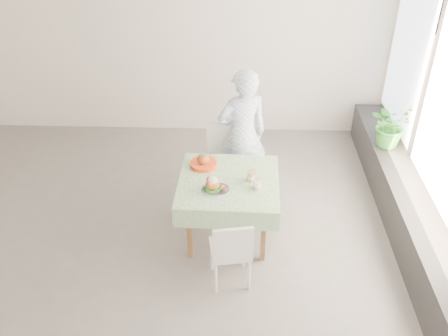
{
  "coord_description": "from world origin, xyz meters",
  "views": [
    {
      "loc": [
        0.91,
        -4.26,
        3.72
      ],
      "look_at": [
        0.76,
        0.08,
        0.86
      ],
      "focal_mm": 40.0,
      "sensor_mm": 36.0,
      "label": 1
    }
  ],
  "objects_px": {
    "cafe_table": "(228,202)",
    "diner": "(242,135)",
    "chair_far": "(224,179)",
    "chair_near": "(230,262)",
    "potted_plant": "(391,124)",
    "juice_cup_orange": "(251,176)",
    "main_dish": "(214,186)"
  },
  "relations": [
    {
      "from": "diner",
      "to": "potted_plant",
      "type": "bearing_deg",
      "value": 173.24
    },
    {
      "from": "main_dish",
      "to": "potted_plant",
      "type": "relative_size",
      "value": 0.52
    },
    {
      "from": "main_dish",
      "to": "chair_far",
      "type": "bearing_deg",
      "value": 85.26
    },
    {
      "from": "chair_far",
      "to": "diner",
      "type": "height_order",
      "value": "diner"
    },
    {
      "from": "cafe_table",
      "to": "chair_far",
      "type": "xyz_separation_m",
      "value": [
        -0.07,
        0.67,
        -0.16
      ]
    },
    {
      "from": "main_dish",
      "to": "potted_plant",
      "type": "bearing_deg",
      "value": 33.35
    },
    {
      "from": "diner",
      "to": "main_dish",
      "type": "xyz_separation_m",
      "value": [
        -0.28,
        -0.99,
        -0.04
      ]
    },
    {
      "from": "diner",
      "to": "chair_far",
      "type": "bearing_deg",
      "value": 13.21
    },
    {
      "from": "cafe_table",
      "to": "diner",
      "type": "bearing_deg",
      "value": 80.26
    },
    {
      "from": "juice_cup_orange",
      "to": "diner",
      "type": "bearing_deg",
      "value": 96.63
    },
    {
      "from": "cafe_table",
      "to": "chair_far",
      "type": "bearing_deg",
      "value": 96.07
    },
    {
      "from": "cafe_table",
      "to": "main_dish",
      "type": "height_order",
      "value": "main_dish"
    },
    {
      "from": "diner",
      "to": "main_dish",
      "type": "height_order",
      "value": "diner"
    },
    {
      "from": "cafe_table",
      "to": "diner",
      "type": "distance_m",
      "value": 0.9
    },
    {
      "from": "main_dish",
      "to": "potted_plant",
      "type": "xyz_separation_m",
      "value": [
        2.12,
        1.39,
        -0.0
      ]
    },
    {
      "from": "chair_near",
      "to": "diner",
      "type": "distance_m",
      "value": 1.62
    },
    {
      "from": "chair_near",
      "to": "diner",
      "type": "height_order",
      "value": "diner"
    },
    {
      "from": "chair_near",
      "to": "juice_cup_orange",
      "type": "relative_size",
      "value": 3.29
    },
    {
      "from": "chair_near",
      "to": "potted_plant",
      "type": "xyz_separation_m",
      "value": [
        1.94,
        1.91,
        0.54
      ]
    },
    {
      "from": "juice_cup_orange",
      "to": "potted_plant",
      "type": "xyz_separation_m",
      "value": [
        1.74,
        1.21,
        -0.01
      ]
    },
    {
      "from": "diner",
      "to": "juice_cup_orange",
      "type": "bearing_deg",
      "value": 77.42
    },
    {
      "from": "diner",
      "to": "juice_cup_orange",
      "type": "distance_m",
      "value": 0.81
    },
    {
      "from": "cafe_table",
      "to": "potted_plant",
      "type": "height_order",
      "value": "potted_plant"
    },
    {
      "from": "chair_near",
      "to": "main_dish",
      "type": "distance_m",
      "value": 0.77
    },
    {
      "from": "cafe_table",
      "to": "chair_near",
      "type": "bearing_deg",
      "value": -86.82
    },
    {
      "from": "chair_near",
      "to": "cafe_table",
      "type": "bearing_deg",
      "value": 93.18
    },
    {
      "from": "chair_near",
      "to": "main_dish",
      "type": "relative_size",
      "value": 2.66
    },
    {
      "from": "cafe_table",
      "to": "chair_near",
      "type": "height_order",
      "value": "chair_near"
    },
    {
      "from": "chair_near",
      "to": "juice_cup_orange",
      "type": "bearing_deg",
      "value": 74.75
    },
    {
      "from": "cafe_table",
      "to": "chair_far",
      "type": "relative_size",
      "value": 1.1
    },
    {
      "from": "cafe_table",
      "to": "chair_near",
      "type": "relative_size",
      "value": 1.33
    },
    {
      "from": "main_dish",
      "to": "chair_near",
      "type": "bearing_deg",
      "value": -70.7
    }
  ]
}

